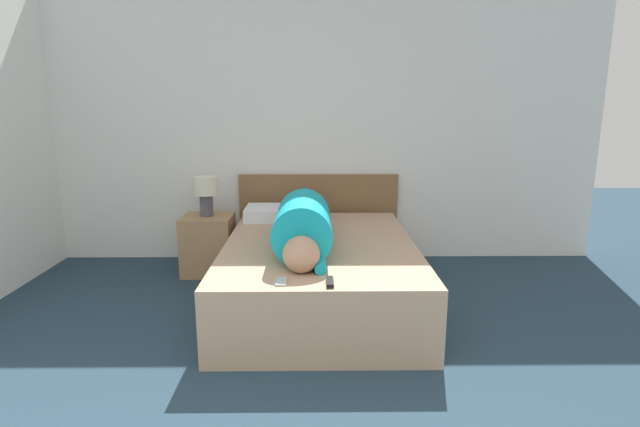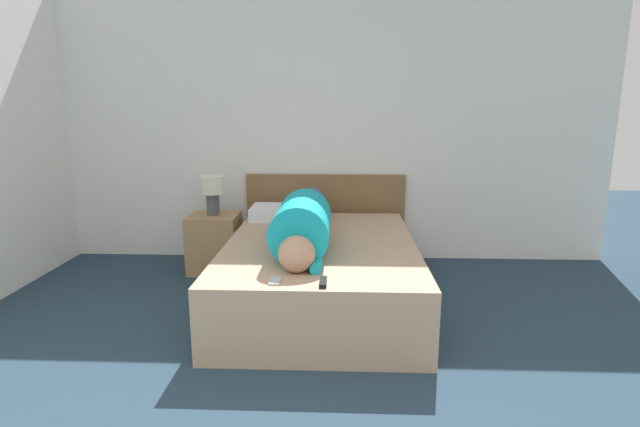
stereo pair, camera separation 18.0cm
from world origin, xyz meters
The scene contains 9 objects.
wall_back centered at (0.00, 3.95, 1.30)m, with size 5.77×0.06×2.60m.
bed centered at (0.20, 2.76, 0.24)m, with size 1.40×2.02×0.48m.
headboard centered at (0.20, 3.88, 0.41)m, with size 1.52×0.04×0.83m.
nightstand centered at (-0.78, 3.47, 0.26)m, with size 0.44×0.42×0.52m.
table_lamp centered at (-0.78, 3.47, 0.75)m, with size 0.22×0.22×0.35m.
person_lying centered at (0.08, 2.71, 0.65)m, with size 0.39×1.72×0.39m.
pillow_near_headboard centered at (-0.16, 3.51, 0.54)m, with size 0.57×0.39×0.11m.
tv_remote centered at (0.25, 1.86, 0.49)m, with size 0.04×0.15×0.02m.
cell_phone centered at (-0.03, 1.89, 0.49)m, with size 0.06×0.13×0.01m.
Camera 2 is at (0.35, -0.83, 1.49)m, focal length 28.00 mm.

